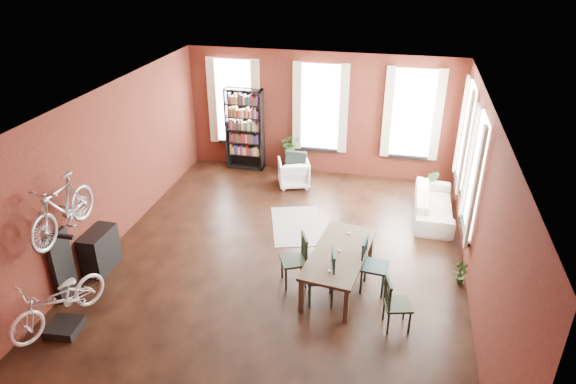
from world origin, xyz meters
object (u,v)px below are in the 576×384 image
(dining_chair_d, at_px, (375,266))
(bicycle_floor, at_px, (53,280))
(dining_table, at_px, (339,268))
(dining_chair_b, at_px, (294,261))
(plant_stand, at_px, (290,163))
(dining_chair_a, at_px, (321,277))
(bike_trainer, at_px, (64,327))
(white_armchair, at_px, (294,172))
(cream_sofa, at_px, (435,200))
(bookshelf, at_px, (245,129))
(console_table, at_px, (100,250))
(dining_chair_c, at_px, (398,304))

(dining_chair_d, bearing_deg, bicycle_floor, 120.91)
(dining_table, height_order, dining_chair_d, dining_chair_d)
(dining_chair_b, bearing_deg, plant_stand, 169.06)
(dining_chair_b, xyz_separation_m, plant_stand, (-1.17, 4.84, -0.23))
(dining_chair_a, bearing_deg, plant_stand, -173.91)
(dining_chair_d, bearing_deg, dining_table, 94.35)
(dining_chair_d, xyz_separation_m, bike_trainer, (-4.77, -2.22, -0.43))
(dining_chair_b, distance_m, plant_stand, 4.99)
(white_armchair, height_order, cream_sofa, cream_sofa)
(cream_sofa, bearing_deg, bicycle_floor, 131.44)
(dining_chair_d, height_order, bike_trainer, dining_chair_d)
(dining_table, distance_m, bookshelf, 5.73)
(dining_chair_b, xyz_separation_m, bike_trainer, (-3.33, -2.09, -0.42))
(bookshelf, xyz_separation_m, cream_sofa, (4.95, -1.70, -0.69))
(bicycle_floor, bearing_deg, dining_chair_a, 43.07)
(dining_chair_d, height_order, console_table, dining_chair_d)
(dining_chair_c, bearing_deg, bike_trainer, 88.87)
(dining_chair_c, xyz_separation_m, plant_stand, (-3.04, 5.63, -0.20))
(dining_chair_b, height_order, bicycle_floor, bicycle_floor)
(white_armchair, relative_size, cream_sofa, 0.37)
(dining_chair_b, xyz_separation_m, cream_sofa, (2.55, 3.14, -0.08))
(bicycle_floor, bearing_deg, white_armchair, 88.03)
(cream_sofa, xyz_separation_m, plant_stand, (-3.71, 1.70, -0.15))
(dining_chair_b, bearing_deg, bicycle_floor, -82.88)
(dining_chair_c, relative_size, cream_sofa, 0.44)
(dining_chair_b, bearing_deg, cream_sofa, 116.48)
(dining_table, bearing_deg, white_armchair, 120.94)
(dining_chair_b, distance_m, bike_trainer, 3.96)
(dining_chair_b, xyz_separation_m, dining_chair_c, (1.87, -0.79, -0.03))
(dining_chair_c, relative_size, console_table, 1.14)
(dining_table, relative_size, cream_sofa, 0.98)
(dining_chair_d, relative_size, bicycle_floor, 0.59)
(dining_table, xyz_separation_m, dining_chair_b, (-0.80, -0.15, 0.14))
(dining_table, distance_m, plant_stand, 5.08)
(dining_chair_a, bearing_deg, bike_trainer, -78.73)
(cream_sofa, height_order, console_table, cream_sofa)
(dining_chair_b, bearing_deg, bike_trainer, -82.46)
(bookshelf, distance_m, plant_stand, 1.50)
(dining_chair_c, distance_m, cream_sofa, 3.99)
(cream_sofa, xyz_separation_m, bike_trainer, (-5.88, -5.23, -0.33))
(dining_chair_b, height_order, console_table, dining_chair_b)
(white_armchair, bearing_deg, bike_trainer, 49.48)
(dining_chair_a, bearing_deg, bicycle_floor, -79.13)
(console_table, height_order, bicycle_floor, bicycle_floor)
(dining_chair_a, height_order, cream_sofa, dining_chair_a)
(dining_chair_c, height_order, white_armchair, dining_chair_c)
(bike_trainer, bearing_deg, dining_chair_a, 23.41)
(dining_chair_d, distance_m, bicycle_floor, 5.28)
(dining_chair_a, height_order, dining_chair_d, dining_chair_a)
(dining_chair_b, xyz_separation_m, console_table, (-3.68, -0.36, -0.09))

